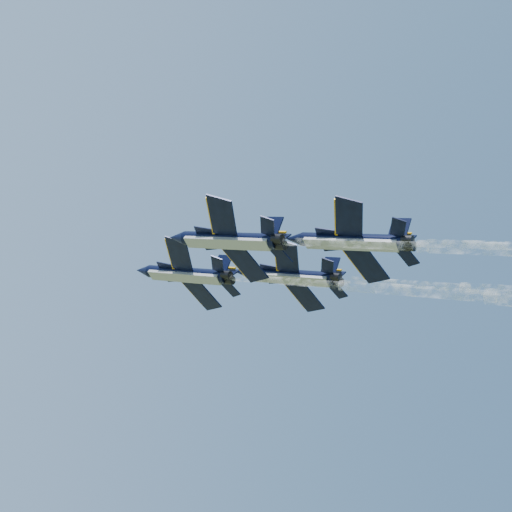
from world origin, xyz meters
TOP-DOWN VIEW (x-y plane):
  - jet_lead at (-9.21, 13.79)m, footprint 11.63×18.35m
  - jet_left at (-11.88, -1.32)m, footprint 11.63×18.35m
  - jet_right at (3.62, 5.70)m, footprint 11.63×18.35m
  - jet_slot at (1.02, -10.05)m, footprint 11.63×18.35m

SIDE VIEW (x-z plane):
  - jet_lead at x=-9.21m, z-range 93.21..101.26m
  - jet_left at x=-11.88m, z-range 93.21..101.26m
  - jet_right at x=3.62m, z-range 93.21..101.26m
  - jet_slot at x=1.02m, z-range 93.21..101.26m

